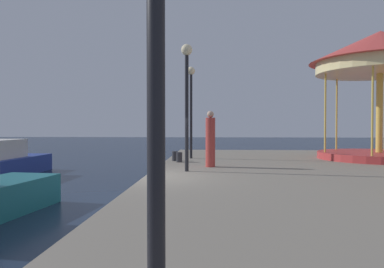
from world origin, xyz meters
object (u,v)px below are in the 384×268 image
(bollard_north, at_px, (179,157))
(lamp_post_mid_promenade, at_px, (187,84))
(lamp_post_far_end, at_px, (191,95))
(bollard_center, at_px, (175,156))
(person_near_carousel, at_px, (210,140))
(carousel, at_px, (380,64))

(bollard_north, bearing_deg, lamp_post_mid_promenade, -80.10)
(lamp_post_far_end, relative_size, bollard_center, 10.23)
(person_near_carousel, bearing_deg, lamp_post_far_end, 104.89)
(bollard_north, height_order, person_near_carousel, person_near_carousel)
(carousel, distance_m, bollard_north, 9.62)
(bollard_north, distance_m, person_near_carousel, 2.14)
(carousel, height_order, person_near_carousel, carousel)
(carousel, relative_size, person_near_carousel, 2.99)
(bollard_north, relative_size, person_near_carousel, 0.20)
(lamp_post_mid_promenade, height_order, lamp_post_far_end, lamp_post_far_end)
(lamp_post_far_end, distance_m, bollard_center, 2.94)
(lamp_post_far_end, bearing_deg, person_near_carousel, -75.11)
(bollard_center, xyz_separation_m, bollard_north, (0.24, -0.55, 0.00))
(lamp_post_far_end, bearing_deg, bollard_north, -101.95)
(lamp_post_far_end, height_order, bollard_center, lamp_post_far_end)
(carousel, bearing_deg, lamp_post_far_end, -179.82)
(lamp_post_far_end, distance_m, person_near_carousel, 3.92)
(carousel, bearing_deg, bollard_center, -172.09)
(lamp_post_far_end, xyz_separation_m, bollard_center, (-0.61, -1.20, -2.62))
(carousel, xyz_separation_m, lamp_post_far_end, (-8.22, -0.03, -1.34))
(carousel, bearing_deg, lamp_post_mid_promenade, -150.05)
(carousel, height_order, lamp_post_far_end, carousel)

